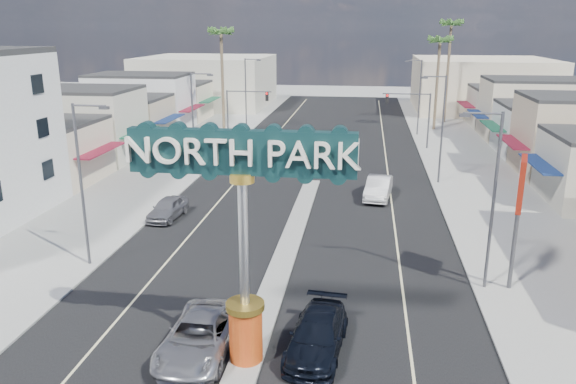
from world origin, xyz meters
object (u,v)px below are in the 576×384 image
(streetlight_r_mid, at_px, (441,124))
(car_parked_left, at_px, (168,208))
(streetlight_l_far, at_px, (247,91))
(streetlight_l_mid, at_px, (195,119))
(palm_right_far, at_px, (451,29))
(palm_right_mid, at_px, (440,45))
(car_parked_right, at_px, (378,188))
(suv_left, at_px, (199,336))
(palm_left_far, at_px, (221,37))
(gateway_sign, at_px, (243,221))
(bank_pylon_sign, at_px, (520,191))
(streetlight_r_far, at_px, (418,94))
(traffic_signal_right, at_px, (412,109))
(traffic_signal_left, at_px, (243,106))
(suv_right, at_px, (317,335))
(streetlight_l_near, at_px, (83,178))
(streetlight_r_near, at_px, (491,193))

(streetlight_r_mid, distance_m, car_parked_left, 23.09)
(streetlight_l_far, bearing_deg, streetlight_l_mid, -90.00)
(streetlight_l_far, distance_m, palm_right_far, 28.29)
(palm_right_mid, bearing_deg, car_parked_right, -103.64)
(streetlight_r_mid, bearing_deg, suv_left, -114.21)
(palm_left_far, height_order, suv_left, palm_left_far)
(streetlight_l_far, height_order, car_parked_right, streetlight_l_far)
(gateway_sign, relative_size, bank_pylon_sign, 1.36)
(palm_right_mid, bearing_deg, streetlight_r_far, -122.69)
(streetlight_r_mid, relative_size, palm_right_far, 0.64)
(streetlight_l_far, height_order, bank_pylon_sign, streetlight_l_far)
(streetlight_l_mid, bearing_deg, traffic_signal_right, 35.50)
(traffic_signal_left, distance_m, bank_pylon_sign, 39.91)
(suv_right, relative_size, car_parked_left, 1.22)
(traffic_signal_right, distance_m, car_parked_right, 19.55)
(streetlight_l_near, relative_size, suv_left, 1.60)
(streetlight_l_far, distance_m, palm_right_mid, 24.41)
(traffic_signal_left, xyz_separation_m, palm_right_mid, (22.18, 12.01, 6.33))
(streetlight_l_far, relative_size, palm_left_far, 0.69)
(palm_right_mid, bearing_deg, suv_left, -105.62)
(streetlight_l_near, xyz_separation_m, suv_left, (8.43, -7.65, -4.28))
(palm_left_far, bearing_deg, car_parked_right, -53.39)
(traffic_signal_left, relative_size, streetlight_l_mid, 0.67)
(streetlight_l_far, distance_m, streetlight_r_mid, 30.32)
(streetlight_l_near, height_order, palm_right_far, palm_right_far)
(palm_right_far, distance_m, suv_left, 63.10)
(palm_right_far, relative_size, car_parked_right, 2.80)
(streetlight_r_mid, height_order, palm_right_far, palm_right_far)
(streetlight_r_mid, xyz_separation_m, streetlight_r_far, (0.00, 22.00, 0.00))
(traffic_signal_left, height_order, traffic_signal_right, same)
(streetlight_l_far, relative_size, streetlight_r_mid, 1.00)
(suv_right, distance_m, bank_pylon_sign, 12.26)
(streetlight_r_mid, bearing_deg, traffic_signal_left, 144.50)
(streetlight_r_mid, distance_m, bank_pylon_sign, 19.99)
(traffic_signal_right, relative_size, streetlight_l_mid, 0.67)
(streetlight_r_near, height_order, streetlight_r_far, same)
(streetlight_l_mid, relative_size, streetlight_r_near, 1.00)
(palm_right_mid, bearing_deg, gateway_sign, -103.53)
(traffic_signal_left, bearing_deg, streetlight_r_near, -60.01)
(streetlight_r_mid, relative_size, car_parked_left, 2.12)
(traffic_signal_left, relative_size, streetlight_r_near, 0.67)
(streetlight_r_far, height_order, suv_left, streetlight_r_far)
(traffic_signal_left, xyz_separation_m, bank_pylon_sign, (20.98, -33.94, 0.92))
(streetlight_l_mid, bearing_deg, gateway_sign, -69.58)
(streetlight_l_near, bearing_deg, traffic_signal_right, 60.01)
(traffic_signal_left, xyz_separation_m, streetlight_r_mid, (19.62, -13.99, 0.79))
(streetlight_r_far, bearing_deg, car_parked_left, -119.97)
(traffic_signal_left, xyz_separation_m, streetlight_l_far, (-1.25, 8.01, 0.79))
(streetlight_r_near, height_order, car_parked_right, streetlight_r_near)
(traffic_signal_left, xyz_separation_m, streetlight_r_far, (19.62, 8.01, 0.79))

